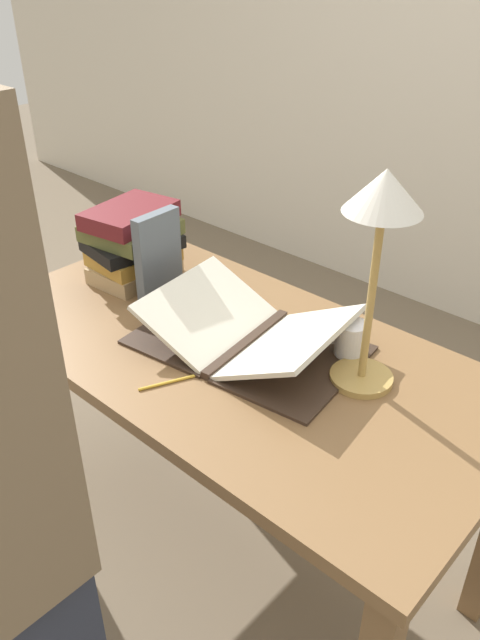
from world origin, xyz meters
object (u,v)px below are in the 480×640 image
at_px(book_standing_upright, 158,257).
at_px(reading_lamp, 381,223).
at_px(book_stack_tall, 132,242).
at_px(open_book, 247,334).
at_px(pencil, 175,381).
at_px(coffee_mug, 350,340).

distance_m(book_standing_upright, reading_lamp, 0.69).
bearing_deg(book_standing_upright, reading_lamp, 2.27).
bearing_deg(book_stack_tall, open_book, -5.99).
xyz_separation_m(book_standing_upright, pencil, (0.33, -0.25, -0.12)).
distance_m(coffee_mug, pencil, 0.43).
bearing_deg(book_standing_upright, pencil, -39.33).
relative_size(book_standing_upright, coffee_mug, 2.39).
bearing_deg(open_book, coffee_mug, 25.54).
distance_m(book_stack_tall, reading_lamp, 0.84).
relative_size(open_book, coffee_mug, 5.57).
relative_size(book_stack_tall, reading_lamp, 0.55).
distance_m(reading_lamp, pencil, 0.58).
distance_m(open_book, coffee_mug, 0.25).
height_order(book_stack_tall, pencil, book_stack_tall).
bearing_deg(coffee_mug, book_standing_upright, -168.38).
height_order(open_book, book_standing_upright, book_standing_upright).
height_order(open_book, reading_lamp, reading_lamp).
bearing_deg(book_standing_upright, coffee_mug, 9.33).
bearing_deg(pencil, coffee_mug, 57.00).
bearing_deg(open_book, book_standing_upright, 169.08).
bearing_deg(pencil, book_standing_upright, 142.96).
height_order(book_standing_upright, reading_lamp, reading_lamp).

